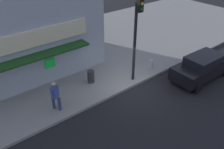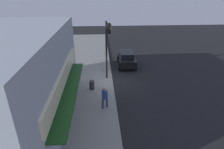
{
  "view_description": "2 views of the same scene",
  "coord_description": "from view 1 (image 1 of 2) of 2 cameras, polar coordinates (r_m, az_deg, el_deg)",
  "views": [
    {
      "loc": [
        -8.64,
        -8.8,
        8.54
      ],
      "look_at": [
        -1.07,
        0.65,
        1.1
      ],
      "focal_mm": 37.99,
      "sensor_mm": 36.0,
      "label": 1
    },
    {
      "loc": [
        -16.58,
        1.13,
        8.37
      ],
      "look_at": [
        -1.95,
        0.18,
        1.66
      ],
      "focal_mm": 29.92,
      "sensor_mm": 36.0,
      "label": 2
    }
  ],
  "objects": [
    {
      "name": "parked_car_black",
      "position": [
        16.64,
        20.96,
        1.82
      ],
      "size": [
        4.63,
        2.13,
        1.65
      ],
      "color": "black",
      "rests_on": "ground_plane"
    },
    {
      "name": "fire_hydrant",
      "position": [
        16.63,
        9.39,
        2.35
      ],
      "size": [
        0.47,
        0.23,
        0.78
      ],
      "color": "#B2B2B7",
      "rests_on": "sidewalk"
    },
    {
      "name": "trash_can",
      "position": [
        15.08,
        -5.1,
        -0.48
      ],
      "size": [
        0.45,
        0.45,
        0.81
      ],
      "primitive_type": "cylinder",
      "color": "#2D2D2D",
      "rests_on": "sidewalk"
    },
    {
      "name": "traffic_light",
      "position": [
        13.91,
        5.99,
        11.31
      ],
      "size": [
        0.32,
        0.58,
        5.65
      ],
      "color": "black",
      "rests_on": "sidewalk"
    },
    {
      "name": "sidewalk",
      "position": [
        19.49,
        -8.34,
        5.5
      ],
      "size": [
        41.54,
        12.99,
        0.16
      ],
      "primitive_type": "cube",
      "color": "gray",
      "rests_on": "ground_plane"
    },
    {
      "name": "ground_plane",
      "position": [
        15.0,
        4.76,
        -3.26
      ],
      "size": [
        62.31,
        62.31,
        0.0
      ],
      "primitive_type": "plane",
      "color": "black"
    },
    {
      "name": "pedestrian",
      "position": [
        12.83,
        -13.53,
        -4.75
      ],
      "size": [
        0.54,
        0.53,
        1.75
      ],
      "color": "navy",
      "rests_on": "sidewalk"
    }
  ]
}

